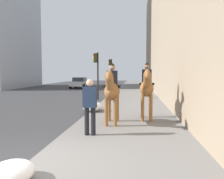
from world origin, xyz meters
TOP-DOWN VIEW (x-y plane):
  - sidewalk_slab at (0.00, -2.01)m, footprint 120.00×4.01m
  - mounted_horse_near at (3.95, -1.40)m, footprint 2.15×0.60m
  - mounted_horse_far at (4.91, -2.72)m, footprint 2.15×0.61m
  - pedestrian_greeting at (2.31, -0.91)m, footprint 0.26×0.40m
  - car_near_lane at (26.47, 5.27)m, footprint 3.87×1.98m
  - traffic_light_near_curb at (13.03, 0.67)m, footprint 0.20×0.44m
  - traffic_light_far_curb at (23.15, 0.68)m, footprint 0.20×0.44m
  - snow_pile_near at (-0.99, -0.15)m, footprint 1.04×0.80m
  - snow_pile_far at (6.85, -0.15)m, footprint 1.31×1.01m

SIDE VIEW (x-z plane):
  - sidewalk_slab at x=0.00m, z-range 0.00..0.12m
  - snow_pile_near at x=-0.99m, z-range 0.12..0.48m
  - snow_pile_far at x=6.85m, z-range 0.12..0.57m
  - car_near_lane at x=26.47m, z-range 0.02..1.46m
  - pedestrian_greeting at x=2.31m, z-range 0.25..1.95m
  - mounted_horse_near at x=3.95m, z-range 0.24..2.51m
  - mounted_horse_far at x=4.91m, z-range 0.26..2.59m
  - traffic_light_near_curb at x=13.03m, z-range 0.62..4.17m
  - traffic_light_far_curb at x=23.15m, z-range 0.63..4.30m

